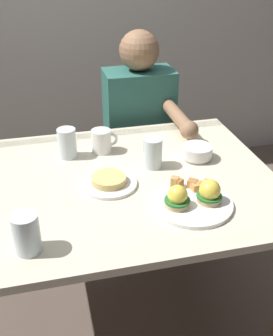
{
  "coord_description": "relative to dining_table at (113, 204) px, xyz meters",
  "views": [
    {
      "loc": [
        -0.21,
        -1.26,
        1.52
      ],
      "look_at": [
        0.09,
        0.0,
        0.78
      ],
      "focal_mm": 43.97,
      "sensor_mm": 36.0,
      "label": 1
    }
  ],
  "objects": [
    {
      "name": "eggs_benedict_plate",
      "position": [
        0.23,
        -0.21,
        0.13
      ],
      "size": [
        0.27,
        0.27,
        0.09
      ],
      "color": "white",
      "rests_on": "dining_table"
    },
    {
      "name": "water_glass_near",
      "position": [
        -0.14,
        0.22,
        0.16
      ],
      "size": [
        0.07,
        0.07,
        0.12
      ],
      "color": "silver",
      "rests_on": "dining_table"
    },
    {
      "name": "water_glass_extra",
      "position": [
        0.17,
        0.07,
        0.16
      ],
      "size": [
        0.07,
        0.07,
        0.12
      ],
      "color": "silver",
      "rests_on": "dining_table"
    },
    {
      "name": "ground_plane",
      "position": [
        0.0,
        0.0,
        -0.63
      ],
      "size": [
        6.0,
        6.0,
        0.0
      ],
      "primitive_type": "plane",
      "color": "brown"
    },
    {
      "name": "fruit_bowl",
      "position": [
        0.36,
        0.09,
        0.14
      ],
      "size": [
        0.12,
        0.12,
        0.05
      ],
      "color": "white",
      "rests_on": "dining_table"
    },
    {
      "name": "dining_table",
      "position": [
        0.0,
        0.0,
        0.0
      ],
      "size": [
        1.2,
        0.9,
        0.74
      ],
      "color": "beige",
      "rests_on": "ground_plane"
    },
    {
      "name": "water_glass_far",
      "position": [
        -0.3,
        -0.32,
        0.16
      ],
      "size": [
        0.08,
        0.08,
        0.12
      ],
      "color": "silver",
      "rests_on": "dining_table"
    },
    {
      "name": "side_plate",
      "position": [
        -0.02,
        -0.03,
        0.12
      ],
      "size": [
        0.2,
        0.2,
        0.04
      ],
      "color": "white",
      "rests_on": "dining_table"
    },
    {
      "name": "coffee_mug",
      "position": [
        0.0,
        0.24,
        0.16
      ],
      "size": [
        0.11,
        0.08,
        0.09
      ],
      "color": "white",
      "rests_on": "dining_table"
    },
    {
      "name": "diner_person",
      "position": [
        0.26,
        0.6,
        0.02
      ],
      "size": [
        0.34,
        0.54,
        1.14
      ],
      "color": "#33333D",
      "rests_on": "ground_plane"
    }
  ]
}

